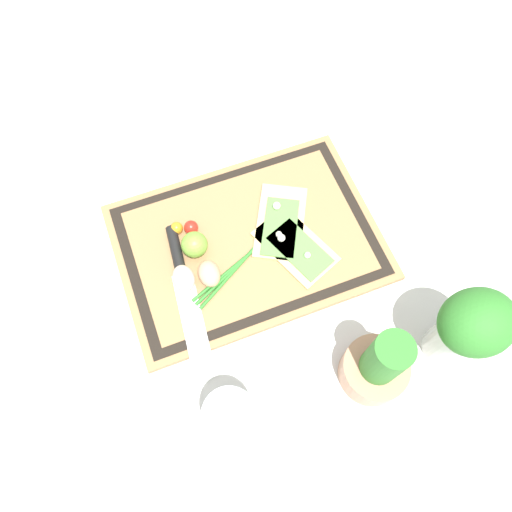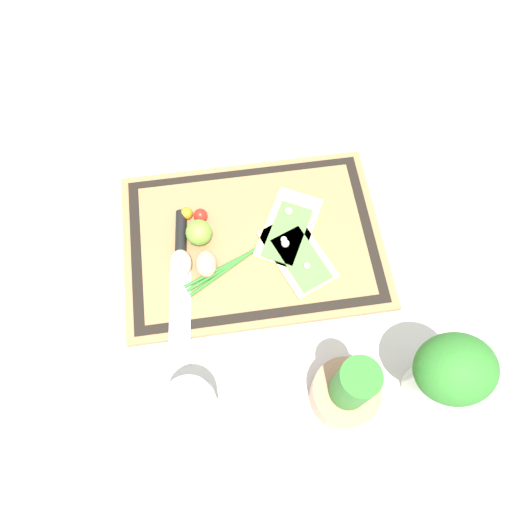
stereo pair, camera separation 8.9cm
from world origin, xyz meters
name	(u,v)px [view 2 (the right image)]	position (x,y,z in m)	size (l,w,h in m)	color
ground_plane	(253,242)	(0.00, 0.00, 0.00)	(6.00, 6.00, 0.00)	silver
cutting_board	(253,241)	(0.00, 0.00, 0.01)	(0.52, 0.37, 0.02)	#997047
pizza_slice_near	(288,228)	(-0.07, -0.01, 0.02)	(0.16, 0.19, 0.02)	#DBBC7F
pizza_slice_far	(298,255)	(-0.08, 0.05, 0.02)	(0.15, 0.19, 0.02)	#DBBC7F
knife	(181,258)	(0.15, 0.03, 0.02)	(0.06, 0.31, 0.02)	silver
egg_brown	(206,264)	(0.10, 0.05, 0.04)	(0.04, 0.05, 0.04)	tan
egg_pink	(181,263)	(0.15, 0.04, 0.04)	(0.04, 0.05, 0.04)	beige
lime	(199,233)	(0.10, -0.02, 0.04)	(0.05, 0.05, 0.05)	#70A838
cherry_tomato_red	(200,216)	(0.10, -0.06, 0.03)	(0.03, 0.03, 0.03)	red
cherry_tomato_yellow	(186,213)	(0.13, -0.07, 0.03)	(0.03, 0.03, 0.03)	orange
scallion_bunch	(249,253)	(0.01, 0.03, 0.02)	(0.27, 0.15, 0.01)	#2D7528
herb_pot	(347,391)	(-0.11, 0.33, 0.07)	(0.12, 0.12, 0.19)	#AD7A5B
sauce_jar	(191,407)	(0.15, 0.31, 0.04)	(0.09, 0.09, 0.10)	silver
herb_glass	(447,373)	(-0.26, 0.33, 0.13)	(0.13, 0.11, 0.21)	silver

